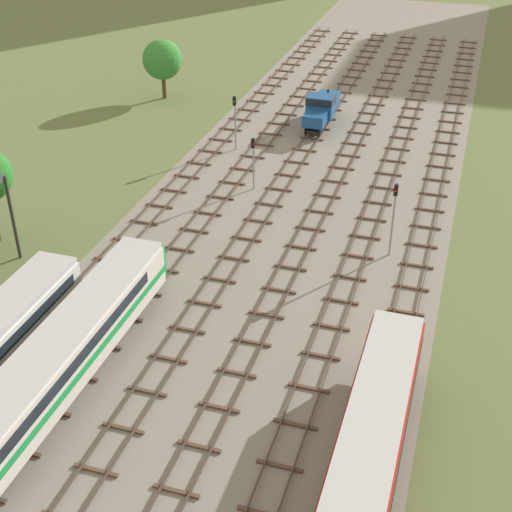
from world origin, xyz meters
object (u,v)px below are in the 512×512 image
at_px(shunter_loco_centre_left_midfar, 321,107).
at_px(signal_post_near, 253,156).
at_px(signal_post_nearest, 394,211).
at_px(signal_post_mid, 235,116).
at_px(diesel_railcar_left_mid, 67,349).
at_px(passenger_coach_right_near, 362,481).

height_order(shunter_loco_centre_left_midfar, signal_post_near, signal_post_near).
height_order(signal_post_nearest, signal_post_mid, signal_post_nearest).
xyz_separation_m(diesel_railcar_left_mid, signal_post_near, (2.15, 27.18, 0.49)).
height_order(passenger_coach_right_near, diesel_railcar_left_mid, same).
relative_size(passenger_coach_right_near, signal_post_near, 4.57).
xyz_separation_m(diesel_railcar_left_mid, shunter_loco_centre_left_midfar, (4.30, 43.67, -0.59)).
xyz_separation_m(signal_post_near, signal_post_mid, (-4.30, 7.78, 0.37)).
distance_m(diesel_railcar_left_mid, shunter_loco_centre_left_midfar, 43.89).
xyz_separation_m(passenger_coach_right_near, signal_post_nearest, (-2.15, 23.96, 1.09)).
relative_size(shunter_loco_centre_left_midfar, signal_post_nearest, 1.44).
bearing_deg(diesel_railcar_left_mid, shunter_loco_centre_left_midfar, 84.38).
bearing_deg(signal_post_nearest, signal_post_near, 149.94).
relative_size(signal_post_nearest, signal_post_mid, 1.08).
relative_size(shunter_loco_centre_left_midfar, signal_post_near, 1.76).
distance_m(signal_post_near, signal_post_mid, 8.90).
bearing_deg(diesel_railcar_left_mid, signal_post_nearest, 52.67).
height_order(shunter_loco_centre_left_midfar, signal_post_nearest, signal_post_nearest).
xyz_separation_m(shunter_loco_centre_left_midfar, signal_post_near, (-2.15, -16.49, 1.08)).
height_order(passenger_coach_right_near, signal_post_mid, signal_post_mid).
distance_m(diesel_railcar_left_mid, signal_post_nearest, 24.83).
xyz_separation_m(passenger_coach_right_near, shunter_loco_centre_left_midfar, (-12.89, 47.91, -0.60)).
relative_size(passenger_coach_right_near, signal_post_nearest, 3.74).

